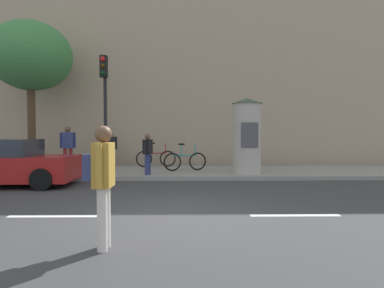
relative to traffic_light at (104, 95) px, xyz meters
The scene contains 13 objects.
ground_plane 6.57m from the traffic_light, 63.33° to the right, with size 80.00×80.00×0.00m, color #38383A.
sidewalk_curb 4.29m from the traffic_light, 33.78° to the left, with size 36.00×4.00×0.15m, color gray.
lane_markings 6.57m from the traffic_light, 63.33° to the right, with size 25.80×0.16×0.01m.
building_backdrop 7.75m from the traffic_light, 68.73° to the left, with size 36.00×5.00×11.38m, color tan.
traffic_light is the anchor object (origin of this frame).
poster_column 5.36m from the traffic_light, ahead, with size 1.14×1.14×2.80m.
street_tree 4.52m from the traffic_light, 148.28° to the left, with size 3.31×3.31×6.07m.
pedestrian_with_backpack 7.59m from the traffic_light, 76.83° to the right, with size 0.38×0.59×1.75m.
pedestrian_tallest 3.09m from the traffic_light, 137.66° to the left, with size 0.60×0.46×1.78m.
pedestrian_in_dark_shirt 2.47m from the traffic_light, 13.29° to the left, with size 0.33×0.62×1.48m.
pedestrian_with_bag 3.76m from the traffic_light, 98.71° to the left, with size 0.51×0.51×1.55m.
bicycle_leaning 4.05m from the traffic_light, 30.03° to the left, with size 1.72×0.55×1.09m.
bicycle_upright 4.26m from the traffic_light, 64.62° to the left, with size 1.76×0.35×1.09m.
Camera 1 is at (0.23, -6.70, 1.64)m, focal length 31.84 mm.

